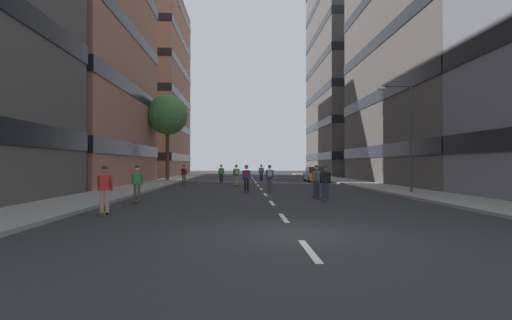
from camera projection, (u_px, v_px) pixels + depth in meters
The scene contains 21 objects.
ground_plane at pixel (258, 185), 33.22m from camera, with size 137.81×137.81×0.00m, color #28282B.
sidewalk_left at pixel (157, 183), 35.74m from camera, with size 3.40×63.16×0.14m, color gray.
sidewalk_right at pixel (354, 183), 36.44m from camera, with size 3.40×63.16×0.14m, color gray.
lane_markings at pixel (258, 185), 33.25m from camera, with size 0.16×52.20×0.01m.
building_left_mid at pixel (40, 36), 33.80m from camera, with size 16.39×18.99×25.83m.
building_left_far at pixel (131, 86), 61.84m from camera, with size 16.39×19.58×28.31m.
building_right_mid at pixel (466, 47), 35.26m from camera, with size 16.39×22.59×24.84m.
building_right_far at pixel (366, 68), 63.34m from camera, with size 16.39×20.82×34.83m.
parked_car_near at pixel (315, 175), 40.63m from camera, with size 1.82×4.40×1.52m.
street_tree_near at pixel (167, 115), 40.60m from camera, with size 4.21×4.21×8.95m.
streetlamp_right at pixel (405, 126), 23.42m from camera, with size 2.13×0.30×6.50m.
skater_0 at pixel (325, 181), 19.31m from camera, with size 0.56×0.92×1.78m.
skater_1 at pixel (317, 179), 20.93m from camera, with size 0.57×0.92×1.78m.
skater_2 at pixel (184, 173), 33.96m from camera, with size 0.56×0.92×1.78m.
skater_3 at pixel (246, 177), 24.75m from camera, with size 0.56×0.92×1.78m.
skater_4 at pixel (137, 182), 18.37m from camera, with size 0.55×0.92×1.78m.
skater_5 at pixel (270, 176), 26.52m from camera, with size 0.54×0.91×1.78m.
skater_6 at pixel (221, 173), 37.06m from camera, with size 0.53×0.90×1.78m.
skater_7 at pixel (261, 172), 41.02m from camera, with size 0.54×0.91×1.78m.
skater_8 at pixel (236, 174), 32.18m from camera, with size 0.56×0.92×1.78m.
skater_9 at pixel (105, 188), 14.09m from camera, with size 0.55×0.92×1.78m.
Camera 1 is at (-1.46, -10.24, 1.85)m, focal length 27.26 mm.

